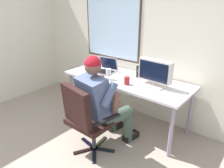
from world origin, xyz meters
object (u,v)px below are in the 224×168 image
(wine_glass, at_px, (109,72))
(desk_speaker, at_px, (140,72))
(office_chair, at_px, (86,116))
(laptop, at_px, (106,68))
(crt_monitor, at_px, (155,72))
(desk, at_px, (126,82))
(person_seated, at_px, (102,101))
(coffee_mug, at_px, (127,81))

(wine_glass, relative_size, desk_speaker, 0.90)
(wine_glass, bearing_deg, office_chair, -71.31)
(laptop, relative_size, wine_glass, 2.17)
(laptop, bearing_deg, crt_monitor, -3.94)
(desk, bearing_deg, laptop, 173.02)
(desk, relative_size, office_chair, 2.06)
(person_seated, bearing_deg, desk, 99.37)
(desk_speaker, bearing_deg, office_chair, -93.62)
(person_seated, distance_m, laptop, 0.88)
(crt_monitor, bearing_deg, person_seated, -119.68)
(person_seated, xyz_separation_m, crt_monitor, (0.35, 0.62, 0.28))
(crt_monitor, distance_m, wine_glass, 0.66)
(person_seated, relative_size, wine_glass, 7.68)
(office_chair, xyz_separation_m, crt_monitor, (0.39, 0.87, 0.39))
(person_seated, bearing_deg, coffee_mug, 84.62)
(desk, height_order, wine_glass, wine_glass)
(person_seated, distance_m, coffee_mug, 0.47)
(desk, height_order, coffee_mug, coffee_mug)
(person_seated, height_order, coffee_mug, person_seated)
(desk, xyz_separation_m, wine_glass, (-0.16, -0.20, 0.17))
(person_seated, distance_m, wine_glass, 0.55)
(desk, distance_m, desk_speaker, 0.25)
(office_chair, height_order, desk_speaker, office_chair)
(office_chair, bearing_deg, desk, 94.30)
(crt_monitor, xyz_separation_m, laptop, (-0.88, 0.06, -0.14))
(office_chair, distance_m, wine_glass, 0.78)
(wine_glass, relative_size, coffee_mug, 1.45)
(desk, distance_m, wine_glass, 0.31)
(office_chair, distance_m, coffee_mug, 0.74)
(crt_monitor, height_order, coffee_mug, crt_monitor)
(person_seated, xyz_separation_m, laptop, (-0.53, 0.68, 0.15))
(wine_glass, bearing_deg, coffee_mug, 1.84)
(person_seated, bearing_deg, crt_monitor, 60.32)
(office_chair, bearing_deg, wine_glass, 108.69)
(office_chair, relative_size, laptop, 2.65)
(person_seated, xyz_separation_m, wine_glass, (-0.27, 0.43, 0.20))
(wine_glass, distance_m, desk_speaker, 0.46)
(laptop, xyz_separation_m, desk_speaker, (0.56, 0.10, 0.03))
(laptop, distance_m, desk_speaker, 0.57)
(office_chair, bearing_deg, crt_monitor, 65.74)
(crt_monitor, xyz_separation_m, coffee_mug, (-0.31, -0.18, -0.14))
(crt_monitor, distance_m, laptop, 0.90)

